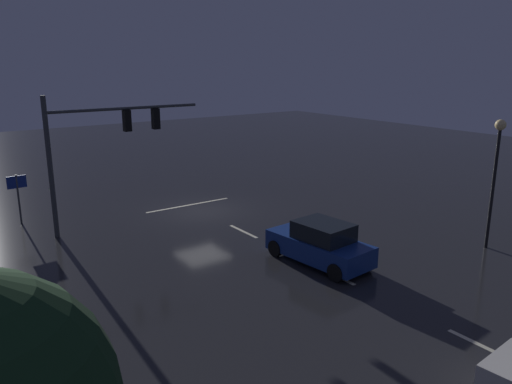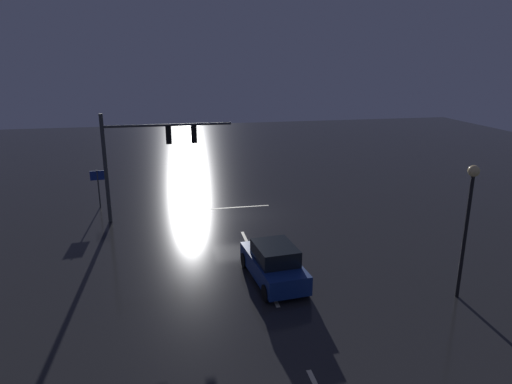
# 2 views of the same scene
# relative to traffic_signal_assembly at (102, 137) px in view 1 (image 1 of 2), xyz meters

# --- Properties ---
(ground_plane) EXTENTS (80.00, 80.00, 0.00)m
(ground_plane) POSITION_rel_traffic_signal_assembly_xyz_m (-4.93, 0.24, -4.34)
(ground_plane) COLOR #232326
(traffic_signal_assembly) EXTENTS (7.34, 0.47, 6.32)m
(traffic_signal_assembly) POSITION_rel_traffic_signal_assembly_xyz_m (0.00, 0.00, 0.00)
(traffic_signal_assembly) COLOR #383A3D
(traffic_signal_assembly) RESTS_ON ground_plane
(lane_dash_far) EXTENTS (0.16, 2.20, 0.01)m
(lane_dash_far) POSITION_rel_traffic_signal_assembly_xyz_m (-4.93, 4.24, -4.34)
(lane_dash_far) COLOR beige
(lane_dash_far) RESTS_ON ground_plane
(lane_dash_mid) EXTENTS (0.16, 2.20, 0.01)m
(lane_dash_mid) POSITION_rel_traffic_signal_assembly_xyz_m (-4.93, 10.24, -4.34)
(lane_dash_mid) COLOR beige
(lane_dash_mid) RESTS_ON ground_plane
(lane_dash_near) EXTENTS (0.16, 2.20, 0.01)m
(lane_dash_near) POSITION_rel_traffic_signal_assembly_xyz_m (-4.93, 16.24, -4.34)
(lane_dash_near) COLOR beige
(lane_dash_near) RESTS_ON ground_plane
(stop_bar) EXTENTS (5.00, 0.16, 0.01)m
(stop_bar) POSITION_rel_traffic_signal_assembly_xyz_m (-4.93, -1.19, -4.34)
(stop_bar) COLOR beige
(stop_bar) RESTS_ON ground_plane
(car_approaching) EXTENTS (2.26, 4.50, 1.70)m
(car_approaching) POSITION_rel_traffic_signal_assembly_xyz_m (-5.27, 9.10, -3.55)
(car_approaching) COLOR navy
(car_approaching) RESTS_ON ground_plane
(street_lamp_left_kerb) EXTENTS (0.44, 0.44, 5.45)m
(street_lamp_left_kerb) POSITION_rel_traffic_signal_assembly_xyz_m (-12.22, 11.95, -0.56)
(street_lamp_left_kerb) COLOR black
(street_lamp_left_kerb) RESTS_ON ground_plane
(route_sign) EXTENTS (0.90, 0.15, 2.44)m
(route_sign) POSITION_rel_traffic_signal_assembly_xyz_m (3.28, -3.05, -2.58)
(route_sign) COLOR #383A3D
(route_sign) RESTS_ON ground_plane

